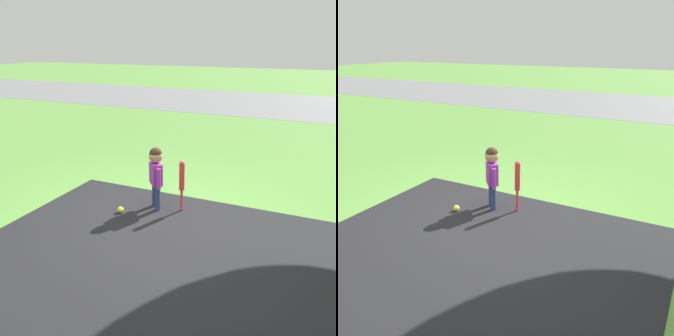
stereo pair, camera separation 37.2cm
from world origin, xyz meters
The scene contains 5 objects.
ground_plane centered at (0.00, 0.00, 0.00)m, with size 60.00×60.00×0.00m, color #518438.
street_strip centered at (0.00, 10.56, 0.00)m, with size 40.00×6.00×0.01m.
child centered at (-0.23, 0.44, 0.57)m, with size 0.26×0.29×0.89m.
baseball_bat centered at (0.13, 0.51, 0.47)m, with size 0.08×0.08×0.73m.
sports_ball centered at (-0.60, 0.10, 0.04)m, with size 0.09×0.09×0.09m.
Camera 1 is at (1.94, -3.88, 2.24)m, focal length 40.00 mm.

